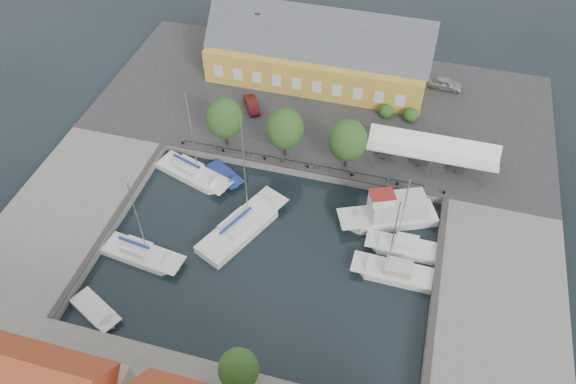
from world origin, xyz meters
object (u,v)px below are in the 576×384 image
object	(u,v)px
tent_canopy	(433,148)
trawler	(391,214)
warehouse	(314,52)
east_boat_a	(402,248)
west_boat_a	(192,174)
center_sailboat	(241,228)
west_boat_d	(142,255)
car_silver	(445,84)
launch_sw	(96,311)
launch_nw	(224,176)
east_boat_b	(394,273)
car_red	(252,105)

from	to	relation	value
tent_canopy	trawler	distance (m)	9.15
warehouse	trawler	xyz separation A→B (m)	(13.63, -22.09, -3.41)
east_boat_a	west_boat_a	world-z (taller)	west_boat_a
center_sailboat	trawler	bearing A→B (deg)	20.45
trawler	west_boat_a	world-z (taller)	west_boat_a
tent_canopy	west_boat_d	bearing A→B (deg)	-143.11
east_boat_a	west_boat_a	size ratio (longest dim) A/B	0.82
warehouse	car_silver	size ratio (longest dim) A/B	6.50
warehouse	tent_canopy	size ratio (longest dim) A/B	2.04
trawler	center_sailboat	bearing A→B (deg)	-159.55
center_sailboat	trawler	xyz separation A→B (m)	(14.58, 5.44, 0.65)
warehouse	west_boat_a	xyz separation A→B (m)	(-8.84, -21.38, -4.16)
west_boat_d	launch_sw	bearing A→B (deg)	-101.06
tent_canopy	west_boat_a	world-z (taller)	west_boat_a
warehouse	trawler	world-z (taller)	warehouse
warehouse	west_boat_d	xyz separation A→B (m)	(-9.34, -33.33, -4.16)
warehouse	launch_nw	size ratio (longest dim) A/B	5.34
tent_canopy	east_boat_b	xyz separation A→B (m)	(-1.65, -15.02, -3.42)
launch_sw	launch_nw	distance (m)	20.34
car_red	west_boat_d	world-z (taller)	west_boat_d
warehouse	east_boat_b	world-z (taller)	warehouse
east_boat_a	launch_nw	world-z (taller)	east_boat_a
trawler	west_boat_d	world-z (taller)	west_boat_d
west_boat_a	launch_nw	world-z (taller)	west_boat_a
car_silver	launch_nw	xyz separation A→B (m)	(-22.58, -22.06, -1.66)
trawler	launch_sw	world-z (taller)	trawler
west_boat_a	center_sailboat	bearing A→B (deg)	-37.89
west_boat_a	east_boat_a	bearing A→B (deg)	-9.93
center_sailboat	west_boat_a	size ratio (longest dim) A/B	1.20
tent_canopy	east_boat_a	distance (m)	12.31
warehouse	east_boat_b	bearing A→B (deg)	-62.63
east_boat_a	east_boat_b	world-z (taller)	east_boat_b
car_silver	west_boat_a	bearing A→B (deg)	135.69
car_silver	west_boat_a	distance (m)	34.69
tent_canopy	trawler	xyz separation A→B (m)	(-2.97, -8.23, -2.67)
warehouse	launch_nw	bearing A→B (deg)	-104.81
warehouse	center_sailboat	xyz separation A→B (m)	(-0.95, -27.52, -4.07)
car_silver	west_boat_d	bearing A→B (deg)	147.06
center_sailboat	west_boat_a	distance (m)	10.00
tent_canopy	center_sailboat	size ratio (longest dim) A/B	0.94
tent_canopy	west_boat_d	xyz separation A→B (m)	(-25.94, -19.47, -3.41)
launch_sw	east_boat_b	bearing A→B (deg)	23.78
tent_canopy	launch_nw	world-z (taller)	tent_canopy
tent_canopy	east_boat_b	distance (m)	15.49
warehouse	center_sailboat	distance (m)	27.84
trawler	east_boat_b	world-z (taller)	east_boat_b
west_boat_a	car_silver	bearing A→B (deg)	41.40
warehouse	east_boat_b	xyz separation A→B (m)	(14.95, -28.88, -4.17)
launch_nw	car_red	bearing A→B (deg)	91.36
car_red	west_boat_a	xyz separation A→B (m)	(-3.14, -12.20, -1.35)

